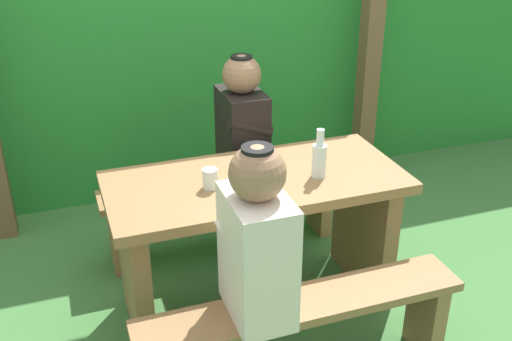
{
  "coord_description": "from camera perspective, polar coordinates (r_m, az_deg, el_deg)",
  "views": [
    {
      "loc": [
        -0.84,
        -2.39,
        2.0
      ],
      "look_at": [
        0.0,
        0.0,
        0.77
      ],
      "focal_mm": 42.53,
      "sensor_mm": 36.0,
      "label": 1
    }
  ],
  "objects": [
    {
      "name": "picnic_table",
      "position": [
        2.94,
        0.0,
        -4.75
      ],
      "size": [
        1.4,
        0.64,
        0.74
      ],
      "color": "olive",
      "rests_on": "ground_plane"
    },
    {
      "name": "person_black_coat",
      "position": [
        3.35,
        -1.29,
        4.36
      ],
      "size": [
        0.25,
        0.35,
        0.72
      ],
      "color": "black",
      "rests_on": "bench_far"
    },
    {
      "name": "ground_plane",
      "position": [
        3.23,
        0.0,
        -12.41
      ],
      "size": [
        12.0,
        12.0,
        0.0
      ],
      "primitive_type": "plane",
      "color": "#40753A"
    },
    {
      "name": "person_white_shirt",
      "position": [
        2.29,
        0.09,
        -6.59
      ],
      "size": [
        0.25,
        0.35,
        0.72
      ],
      "color": "silver",
      "rests_on": "bench_near"
    },
    {
      "name": "bench_near",
      "position": [
        2.62,
        4.31,
        -14.29
      ],
      "size": [
        1.4,
        0.24,
        0.44
      ],
      "color": "olive",
      "rests_on": "ground_plane"
    },
    {
      "name": "drinking_glass",
      "position": [
        2.73,
        -4.34,
        -0.76
      ],
      "size": [
        0.07,
        0.07,
        0.09
      ],
      "primitive_type": "cylinder",
      "color": "silver",
      "rests_on": "picnic_table"
    },
    {
      "name": "bench_far",
      "position": [
        3.51,
        -3.12,
        -2.81
      ],
      "size": [
        1.4,
        0.24,
        0.44
      ],
      "color": "olive",
      "rests_on": "ground_plane"
    },
    {
      "name": "hedge_backdrop",
      "position": [
        4.5,
        -8.19,
        11.42
      ],
      "size": [
        6.4,
        1.02,
        1.79
      ],
      "primitive_type": "cube",
      "color": "#267F2D",
      "rests_on": "ground_plane"
    },
    {
      "name": "pergola_post_right",
      "position": [
        4.22,
        10.82,
        12.67
      ],
      "size": [
        0.12,
        0.12,
        2.14
      ],
      "primitive_type": "cube",
      "color": "brown",
      "rests_on": "ground_plane"
    },
    {
      "name": "bottle_left",
      "position": [
        2.82,
        5.97,
        1.17
      ],
      "size": [
        0.07,
        0.07,
        0.24
      ],
      "color": "silver",
      "rests_on": "picnic_table"
    }
  ]
}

